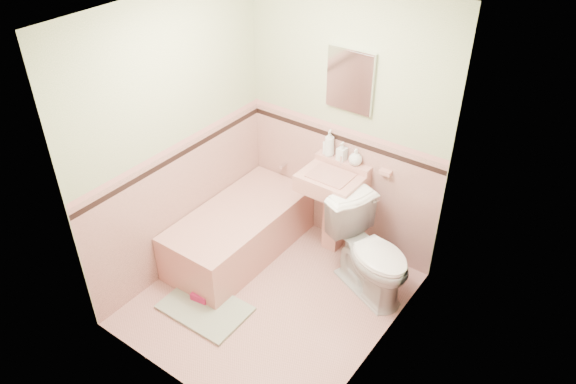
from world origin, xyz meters
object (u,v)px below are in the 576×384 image
Objects in this scene: soap_bottle_left at (329,143)px; shoe at (200,297)px; medicine_cabinet at (350,80)px; toilet at (372,253)px; soap_bottle_right at (356,157)px; soap_bottle_mid at (342,151)px; bucket at (368,262)px; bathtub at (240,233)px; sink at (330,213)px.

soap_bottle_left is 1.80m from shoe.
toilet is at bearing -38.50° from medicine_cabinet.
soap_bottle_left is at bearing 82.21° from toilet.
medicine_cabinet is at bearing 61.58° from shoe.
soap_bottle_mid is at bearing 180.00° from soap_bottle_right.
bucket is (0.48, -0.23, -0.91)m from soap_bottle_mid.
toilet reaches higher than bathtub.
bucket is 1.57m from shoe.
toilet reaches higher than bucket.
bathtub is 1.72× the size of sink.
medicine_cabinet is (0.00, 0.21, 1.26)m from sink.
medicine_cabinet is 2.27m from shoe.
medicine_cabinet is 3.05× the size of soap_bottle_mid.
bucket is 1.44× the size of shoe.
soap_bottle_right is at bearing 0.00° from soap_bottle_mid.
toilet reaches higher than shoe.
soap_bottle_mid reaches higher than soap_bottle_right.
toilet is at bearing -59.47° from bucket.
toilet is at bearing 33.68° from shoe.
sink is at bearing 173.75° from bucket.
medicine_cabinet is 1.48m from toilet.
medicine_cabinet reaches higher than soap_bottle_left.
shoe is at bearing -78.02° from bathtub.
sink is at bearing -49.28° from soap_bottle_left.
soap_bottle_left reaches higher than soap_bottle_right.
soap_bottle_right is 0.70× the size of bucket.
bathtub is at bearing -157.23° from bucket.
sink is 1.28m from medicine_cabinet.
toilet is (1.26, 0.28, 0.20)m from bathtub.
soap_bottle_left is 1.64× the size of soap_bottle_right.
bathtub is 1.31m from toilet.
bathtub is 0.89m from sink.
medicine_cabinet is at bearing 166.40° from soap_bottle_right.
soap_bottle_right is at bearing 55.43° from sink.
soap_bottle_right is (0.14, 0.00, -0.01)m from soap_bottle_mid.
medicine_cabinet reaches higher than sink.
soap_bottle_left is (-0.15, 0.18, 0.63)m from sink.
medicine_cabinet is at bearing 10.96° from soap_bottle_left.
sink is at bearing -90.00° from medicine_cabinet.
soap_bottle_right is at bearing 0.00° from soap_bottle_left.
medicine_cabinet is 0.64× the size of toilet.
soap_bottle_left reaches higher than bathtub.
soap_bottle_left is 1.07m from toilet.
medicine_cabinet reaches higher than bucket.
soap_bottle_right reaches higher than toilet.
shoe is (-0.99, -1.22, -0.05)m from bucket.
soap_bottle_mid is (0.14, 0.00, -0.04)m from soap_bottle_left.
soap_bottle_mid is at bearing 0.00° from soap_bottle_left.
shoe is at bearing 155.25° from toilet.
shoe is at bearing -109.19° from soap_bottle_mid.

